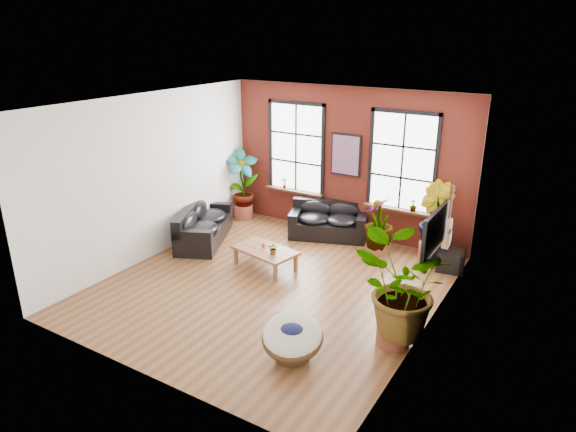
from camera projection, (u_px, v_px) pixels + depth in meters
The scene contains 19 objects.
room at pixel (275, 198), 9.50m from camera, with size 6.04×6.54×3.54m.
sofa_back at pixel (328, 221), 12.24m from camera, with size 1.99×1.44×0.82m.
sofa_left at pixel (202, 225), 11.98m from camera, with size 1.68×2.27×0.83m.
coffee_table at pixel (265, 251), 10.60m from camera, with size 1.43×0.99×0.51m.
papasan_chair at pixel (292, 337), 7.67m from camera, with size 1.21×1.21×0.70m.
poster at pixel (346, 155), 11.87m from camera, with size 0.74×0.06×0.98m.
tv_wall_unit at pixel (439, 231), 8.50m from camera, with size 0.13×1.86×1.20m.
media_box at pixel (451, 261), 10.53m from camera, with size 0.59×0.51×0.44m.
pot_back_left at pixel (244, 212), 13.47m from camera, with size 0.56×0.56×0.36m.
pot_back_right at pixel (431, 252), 10.97m from camera, with size 0.60×0.60×0.40m.
pot_right_wall at pixel (393, 332), 8.09m from camera, with size 0.68×0.68×0.39m.
pot_mid at pixel (378, 245), 11.39m from camera, with size 0.50×0.50×0.36m.
floor_plant_back_left at pixel (242, 181), 13.19m from camera, with size 0.90×0.61×1.71m, color #185917.
floor_plant_back_right at pixel (435, 220), 10.74m from camera, with size 0.87×0.70×1.58m, color #185917.
floor_plant_right_wall at pixel (398, 290), 7.80m from camera, with size 1.44×1.25×1.60m, color #185917.
floor_plant_mid at pixel (379, 222), 11.18m from camera, with size 0.67×0.67×1.19m, color #185917.
table_plant at pixel (274, 248), 10.31m from camera, with size 0.22×0.19×0.24m, color #185917.
sill_plant_left at pixel (284, 183), 12.94m from camera, with size 0.14×0.10×0.27m, color #185917.
sill_plant_right at pixel (413, 205), 11.31m from camera, with size 0.15×0.15×0.27m, color #185917.
Camera 1 is at (4.90, -7.45, 4.70)m, focal length 32.00 mm.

